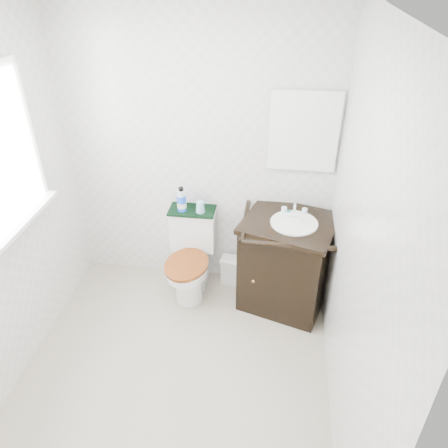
% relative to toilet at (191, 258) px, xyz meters
% --- Properties ---
extents(floor, '(2.40, 2.40, 0.00)m').
position_rel_toilet_xyz_m(floor, '(0.05, -0.97, -0.33)').
color(floor, '#AFA78D').
rests_on(floor, ground).
extents(ceiling, '(2.40, 2.40, 0.00)m').
position_rel_toilet_xyz_m(ceiling, '(0.05, -0.97, 2.07)').
color(ceiling, white).
rests_on(ceiling, wall_back).
extents(wall_back, '(2.40, 0.00, 2.40)m').
position_rel_toilet_xyz_m(wall_back, '(0.05, 0.23, 0.87)').
color(wall_back, silver).
rests_on(wall_back, ground).
extents(wall_front, '(2.40, 0.00, 2.40)m').
position_rel_toilet_xyz_m(wall_front, '(0.05, -2.17, 0.87)').
color(wall_front, silver).
rests_on(wall_front, ground).
extents(wall_right, '(0.00, 2.40, 2.40)m').
position_rel_toilet_xyz_m(wall_right, '(1.15, -0.97, 0.87)').
color(wall_right, silver).
rests_on(wall_right, ground).
extents(mirror, '(0.50, 0.02, 0.60)m').
position_rel_toilet_xyz_m(mirror, '(0.87, 0.20, 1.12)').
color(mirror, silver).
rests_on(mirror, wall_back).
extents(toilet, '(0.40, 0.63, 0.74)m').
position_rel_toilet_xyz_m(toilet, '(0.00, 0.00, 0.00)').
color(toilet, white).
rests_on(toilet, floor).
extents(vanity, '(0.84, 0.78, 0.92)m').
position_rel_toilet_xyz_m(vanity, '(0.82, -0.07, 0.11)').
color(vanity, black).
rests_on(vanity, floor).
extents(trash_bin, '(0.20, 0.17, 0.26)m').
position_rel_toilet_xyz_m(trash_bin, '(0.33, 0.13, -0.19)').
color(trash_bin, white).
rests_on(trash_bin, floor).
extents(towel, '(0.39, 0.22, 0.02)m').
position_rel_toilet_xyz_m(towel, '(0.00, 0.12, 0.42)').
color(towel, black).
rests_on(towel, toilet).
extents(mouthwash_bottle, '(0.08, 0.08, 0.22)m').
position_rel_toilet_xyz_m(mouthwash_bottle, '(-0.08, 0.09, 0.53)').
color(mouthwash_bottle, blue).
rests_on(mouthwash_bottle, towel).
extents(cup, '(0.08, 0.08, 0.10)m').
position_rel_toilet_xyz_m(cup, '(0.08, 0.09, 0.48)').
color(cup, '#8CCBE6').
rests_on(cup, towel).
extents(soap_bar, '(0.07, 0.05, 0.02)m').
position_rel_toilet_xyz_m(soap_bar, '(0.79, 0.07, 0.50)').
color(soap_bar, '#19727A').
rests_on(soap_bar, vanity).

